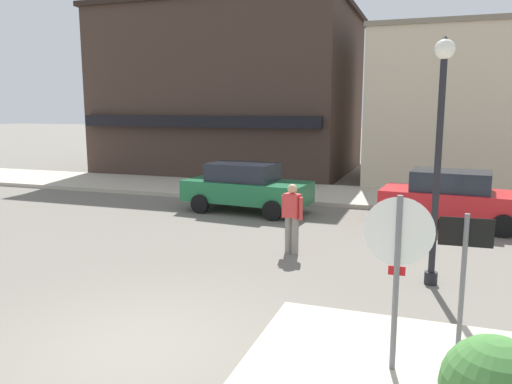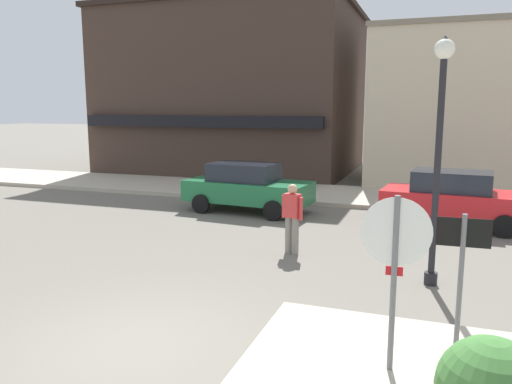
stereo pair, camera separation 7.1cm
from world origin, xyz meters
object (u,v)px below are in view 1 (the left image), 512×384
Objects in this scene: one_way_sign at (463,278)px; parked_car_nearest at (246,187)px; stop_sign at (397,261)px; pedestrian_crossing_near at (292,216)px; parked_car_second at (454,198)px; lamp_post at (440,127)px.

one_way_sign is 0.51× the size of parked_car_nearest.
stop_sign is at bearing -166.77° from one_way_sign.
one_way_sign is at bearing -54.41° from pedestrian_crossing_near.
pedestrian_crossing_near reaches higher than parked_car_second.
stop_sign is 0.55× the size of parked_car_nearest.
parked_car_second is at bearing 0.68° from parked_car_nearest.
parked_car_nearest is at bearing 137.58° from lamp_post.
one_way_sign is at bearing -55.68° from parked_car_nearest.
parked_car_second is (1.01, 8.94, -0.71)m from stop_sign.
parked_car_nearest and parked_car_second have the same top height.
pedestrian_crossing_near is at bearing 118.18° from stop_sign.
stop_sign is 1.10× the size of one_way_sign.
parked_car_nearest is at bearing 124.32° from one_way_sign.
parked_car_second is at bearing 83.54° from stop_sign.
pedestrian_crossing_near is at bearing 125.59° from one_way_sign.
stop_sign is 0.51× the size of lamp_post.
stop_sign is 0.55× the size of parked_car_second.
pedestrian_crossing_near is (-2.57, 4.80, -0.65)m from stop_sign.
lamp_post is (-0.29, 3.54, 1.63)m from one_way_sign.
one_way_sign is at bearing -85.25° from lamp_post.
stop_sign is at bearing -96.83° from lamp_post.
parked_car_nearest is (-5.94, 8.70, -0.52)m from one_way_sign.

